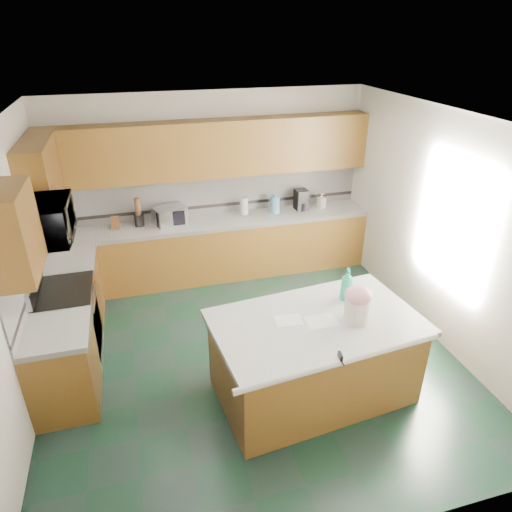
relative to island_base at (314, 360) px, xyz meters
name	(u,v)px	position (x,y,z in m)	size (l,w,h in m)	color
floor	(252,354)	(-0.46, 0.76, -0.43)	(4.60, 4.60, 0.00)	black
ceiling	(250,122)	(-0.46, 0.76, 2.27)	(4.60, 4.60, 0.00)	white
wall_back	(211,185)	(-0.46, 3.08, 0.92)	(4.60, 0.04, 2.70)	white
wall_front	(348,417)	(-0.46, -1.56, 0.92)	(4.60, 0.04, 2.70)	white
wall_left	(11,283)	(-2.78, 0.76, 0.92)	(0.04, 4.60, 2.70)	white
wall_right	(442,229)	(1.86, 0.76, 0.92)	(0.04, 4.60, 2.70)	white
back_base_cab	(218,250)	(-0.46, 2.76, 0.00)	(4.60, 0.60, 0.86)	#372310
back_countertop	(216,222)	(-0.46, 2.76, 0.46)	(4.60, 0.64, 0.06)	silver
back_upper_cab	(212,149)	(-0.46, 2.89, 1.51)	(4.60, 0.33, 0.78)	#372310
back_backsplash	(212,193)	(-0.46, 3.05, 0.81)	(4.60, 0.02, 0.63)	silver
back_accent_band	(212,206)	(-0.46, 3.04, 0.61)	(4.60, 0.01, 0.05)	black
left_base_cab_rear	(75,292)	(-2.46, 2.05, 0.00)	(0.60, 0.82, 0.86)	#372310
left_counter_rear	(68,260)	(-2.46, 2.05, 0.46)	(0.64, 0.82, 0.06)	silver
left_base_cab_front	(64,370)	(-2.46, 0.52, 0.00)	(0.60, 0.72, 0.86)	#372310
left_counter_front	(54,333)	(-2.46, 0.52, 0.46)	(0.64, 0.72, 0.06)	silver
left_backsplash	(27,266)	(-2.75, 1.31, 0.81)	(0.02, 2.30, 0.63)	silver
left_accent_band	(32,282)	(-2.74, 1.31, 0.61)	(0.01, 2.30, 0.05)	black
left_upper_cab_rear	(40,176)	(-2.60, 2.18, 1.51)	(0.33, 1.09, 0.78)	#372310
left_upper_cab_front	(12,233)	(-2.60, 0.52, 1.51)	(0.33, 0.72, 0.78)	#372310
range_body	(70,327)	(-2.46, 1.26, 0.01)	(0.60, 0.76, 0.88)	#B7B7BC
range_oven_door	(97,325)	(-2.17, 1.26, -0.03)	(0.02, 0.68, 0.55)	black
range_cooktop	(62,292)	(-2.46, 1.26, 0.47)	(0.62, 0.78, 0.04)	black
range_handle	(94,297)	(-2.14, 1.26, 0.35)	(0.02, 0.02, 0.66)	#B7B7BC
range_backguard	(34,286)	(-2.72, 1.26, 0.59)	(0.06, 0.76, 0.18)	#B7B7BC
microwave	(46,221)	(-2.46, 1.26, 1.30)	(0.73, 0.50, 0.41)	#B7B7BC
island_base	(314,360)	(0.00, 0.00, 0.00)	(1.92, 1.10, 0.86)	#372310
island_top	(317,323)	(0.00, 0.00, 0.46)	(2.02, 1.20, 0.06)	silver
island_bullnose	(343,362)	(0.00, -0.60, 0.46)	(0.06, 0.06, 2.02)	silver
treat_jar	(357,310)	(0.36, -0.10, 0.62)	(0.24, 0.24, 0.25)	silver
treat_jar_lid	(358,295)	(0.36, -0.10, 0.78)	(0.26, 0.26, 0.16)	pink
treat_jar_knob	(359,290)	(0.36, -0.10, 0.83)	(0.03, 0.03, 0.09)	tan
treat_jar_knob_end_l	(355,291)	(0.32, -0.10, 0.83)	(0.05, 0.05, 0.05)	tan
treat_jar_knob_end_r	(363,290)	(0.41, -0.10, 0.83)	(0.05, 0.05, 0.05)	tan
soap_bottle_island	(347,284)	(0.44, 0.27, 0.67)	(0.14, 0.14, 0.36)	#219C7B
paper_sheet_a	(322,321)	(0.04, -0.03, 0.49)	(0.31, 0.23, 0.00)	white
paper_sheet_b	(289,320)	(-0.27, 0.07, 0.49)	(0.27, 0.20, 0.00)	white
clamp_body	(340,357)	(-0.02, -0.58, 0.50)	(0.03, 0.09, 0.08)	black
clamp_handle	(342,363)	(-0.02, -0.63, 0.48)	(0.01, 0.01, 0.06)	black
knife_block	(115,223)	(-1.88, 2.81, 0.59)	(0.10, 0.09, 0.19)	#472814
utensil_crock	(139,220)	(-1.55, 2.84, 0.57)	(0.13, 0.13, 0.17)	black
utensil_bundle	(138,207)	(-1.55, 2.84, 0.78)	(0.08, 0.08, 0.25)	#472814
toaster_oven	(170,215)	(-1.12, 2.81, 0.62)	(0.44, 0.30, 0.25)	#B7B7BC
toaster_oven_door	(171,219)	(-1.12, 2.67, 0.62)	(0.40, 0.01, 0.21)	black
paper_towel	(244,206)	(-0.01, 2.86, 0.63)	(0.12, 0.12, 0.27)	white
paper_towel_base	(244,214)	(-0.01, 2.86, 0.50)	(0.18, 0.18, 0.01)	#B7B7BC
water_jug	(275,205)	(0.46, 2.82, 0.62)	(0.15, 0.15, 0.25)	#5A93B6
water_jug_neck	(275,195)	(0.46, 2.82, 0.76)	(0.07, 0.07, 0.04)	#5A93B6
coffee_maker	(301,200)	(0.89, 2.84, 0.65)	(0.18, 0.20, 0.31)	black
coffee_carafe	(302,206)	(0.89, 2.79, 0.55)	(0.13, 0.13, 0.13)	black
soap_bottle_back	(321,200)	(1.22, 2.81, 0.61)	(0.11, 0.11, 0.24)	white
soap_back_cap	(322,192)	(1.22, 2.81, 0.75)	(0.02, 0.02, 0.03)	red
window_light_proxy	(453,224)	(1.83, 0.56, 1.07)	(0.02, 1.40, 1.10)	white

